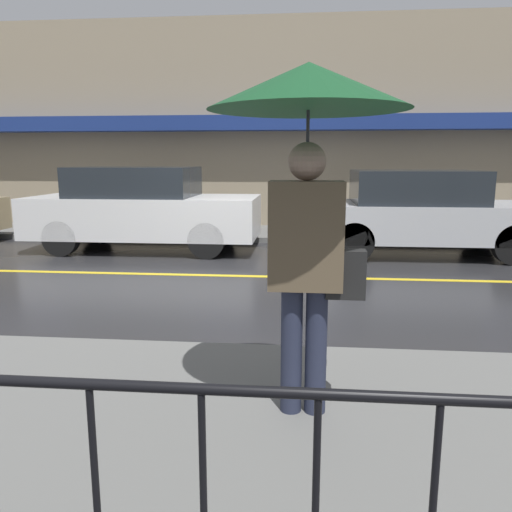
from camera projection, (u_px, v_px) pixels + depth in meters
name	position (u px, v px, depth m)	size (l,w,h in m)	color
ground_plane	(224.00, 276.00, 7.55)	(80.00, 80.00, 0.00)	#262628
sidewalk_near	(103.00, 439.00, 3.02)	(28.00, 3.04, 0.11)	#60605E
sidewalk_far	(252.00, 233.00, 11.61)	(28.00, 2.10, 0.11)	#60605E
lane_marking	(224.00, 275.00, 7.55)	(25.20, 0.12, 0.01)	gold
building_storefront	(257.00, 126.00, 12.29)	(28.00, 0.85, 5.10)	gray
pedestrian	(308.00, 133.00, 2.92)	(1.19, 1.19, 2.16)	#23283D
car_white	(143.00, 208.00, 9.64)	(4.35, 1.79, 1.60)	silver
car_silver	(420.00, 212.00, 9.16)	(4.24, 1.89, 1.54)	#B2B5BA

